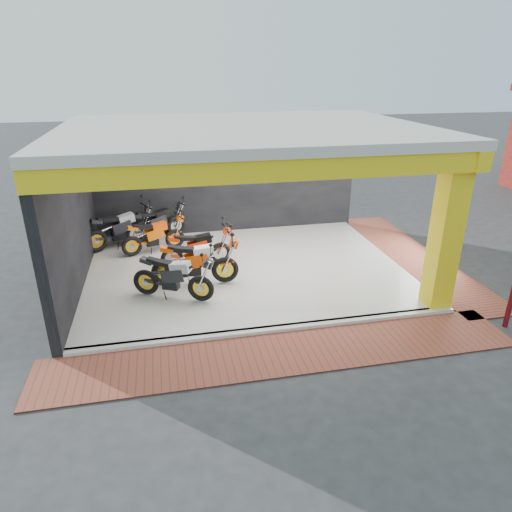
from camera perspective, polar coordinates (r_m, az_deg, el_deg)
The scene contains 17 objects.
ground at distance 10.21m, azimuth 0.82°, elevation -6.46°, with size 80.00×80.00×0.00m, color #2D2D30.
showroom_floor at distance 11.94m, azimuth -1.28°, elevation -1.67°, with size 8.00×6.00×0.10m, color white.
showroom_ceiling at distance 10.96m, azimuth -1.45°, elevation 15.49°, with size 8.40×6.40×0.20m, color beige.
back_wall at distance 14.30m, azimuth -3.68°, elevation 9.62°, with size 8.20×0.20×3.50m, color black.
left_wall at distance 11.37m, azimuth -22.18°, elevation 4.51°, with size 0.20×6.20×3.50m, color black.
corner_column at distance 10.31m, azimuth 22.67°, elevation 2.67°, with size 0.50×0.50×3.50m, color yellow.
header_beam_front at distance 8.12m, azimuth 2.52°, elevation 10.78°, with size 8.40×0.30×0.40m, color yellow.
header_beam_right at distance 12.37m, azimuth 17.69°, elevation 13.89°, with size 0.30×6.40×0.40m, color yellow.
floor_kerb at distance 9.33m, azimuth 2.21°, elevation -9.18°, with size 8.00×0.20×0.10m, color white.
paver_front at distance 8.72m, azimuth 3.47°, elevation -12.01°, with size 9.00×1.40×0.03m, color brown.
paver_right at distance 13.60m, azimuth 19.02°, elevation -0.00°, with size 1.40×7.00×0.03m, color brown.
moto_hero at distance 10.84m, azimuth -3.93°, elevation -0.19°, with size 2.19×0.81×1.34m, color #FF500A, non-canonical shape.
moto_row_a at distance 10.04m, azimuth -6.99°, elevation -2.53°, with size 2.04×0.76×1.25m, color black, non-canonical shape.
moto_row_b at distance 11.96m, azimuth -4.55°, elevation 1.65°, with size 1.94×0.72×1.19m, color red, non-canonical shape.
moto_row_c at distance 13.16m, azimuth -10.17°, elevation 3.29°, with size 1.91×0.71×1.17m, color #E76109, non-canonical shape.
moto_row_d at distance 14.20m, azimuth -10.03°, elevation 4.89°, with size 2.02×0.75×1.24m, color black, non-canonical shape.
moto_row_e at distance 13.82m, azimuth -14.04°, elevation 4.22°, with size 2.14×0.79×1.31m, color black, non-canonical shape.
Camera 1 is at (-1.98, -8.70, 4.97)m, focal length 32.00 mm.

